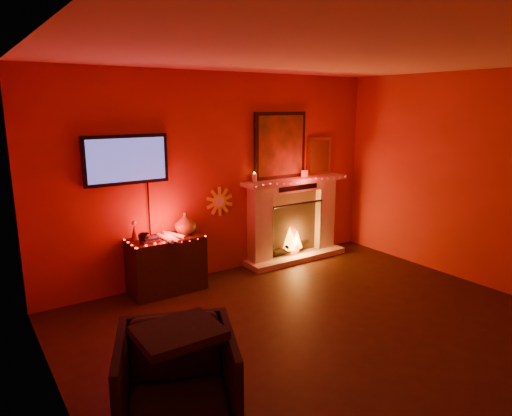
{
  "coord_description": "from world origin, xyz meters",
  "views": [
    {
      "loc": [
        -3.01,
        -2.78,
        2.27
      ],
      "look_at": [
        0.02,
        1.7,
        1.05
      ],
      "focal_mm": 32.0,
      "sensor_mm": 36.0,
      "label": 1
    }
  ],
  "objects": [
    {
      "name": "sunburst_clock",
      "position": [
        -0.05,
        2.48,
        1.0
      ],
      "size": [
        0.4,
        0.03,
        0.4
      ],
      "color": "yellow",
      "rests_on": "room"
    },
    {
      "name": "room",
      "position": [
        0.0,
        0.0,
        1.35
      ],
      "size": [
        5.0,
        5.0,
        5.0
      ],
      "color": "black",
      "rests_on": "ground"
    },
    {
      "name": "armchair",
      "position": [
        -1.88,
        -0.13,
        0.38
      ],
      "size": [
        1.06,
        1.07,
        0.75
      ],
      "primitive_type": "imported",
      "rotation": [
        0.0,
        0.0,
        -0.39
      ],
      "color": "black",
      "rests_on": "floor"
    },
    {
      "name": "tv",
      "position": [
        -1.3,
        2.45,
        1.65
      ],
      "size": [
        1.0,
        0.07,
        1.24
      ],
      "color": "black",
      "rests_on": "room"
    },
    {
      "name": "console_table",
      "position": [
        -0.93,
        2.26,
        0.39
      ],
      "size": [
        0.91,
        0.55,
        0.97
      ],
      "color": "black",
      "rests_on": "floor"
    },
    {
      "name": "fireplace",
      "position": [
        1.14,
        2.39,
        0.72
      ],
      "size": [
        1.72,
        0.4,
        2.18
      ],
      "color": "beige",
      "rests_on": "floor"
    }
  ]
}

